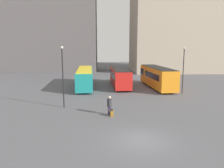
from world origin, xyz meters
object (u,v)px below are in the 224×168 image
bus_1 (120,77)px  traveler (110,104)px  bus_0 (85,77)px  lamp_post_1 (183,67)px  suitcase (112,113)px  bus_2 (157,76)px  lamp_post_0 (63,73)px

bus_1 → traveler: size_ratio=5.71×
bus_0 → bus_1: bus_1 is taller
bus_0 → lamp_post_1: bearing=-114.5°
bus_1 → suitcase: (-1.77, -15.84, -1.37)m
suitcase → lamp_post_1: (10.31, 10.16, 3.48)m
bus_1 → bus_2: size_ratio=0.93×
bus_1 → lamp_post_1: 10.47m
lamp_post_0 → suitcase: bearing=-32.0°
suitcase → lamp_post_1: 14.89m
bus_1 → lamp_post_1: (8.54, -5.68, 2.11)m
lamp_post_1 → bus_1: bearing=146.4°
bus_2 → lamp_post_1: lamp_post_1 is taller
traveler → bus_1: bearing=-3.5°
bus_2 → lamp_post_1: (2.59, -4.46, 1.95)m
bus_0 → traveler: bus_0 is taller
bus_0 → lamp_post_0: (-1.17, -12.31, 2.20)m
bus_2 → lamp_post_1: bearing=-155.4°
suitcase → lamp_post_0: bearing=61.8°
suitcase → lamp_post_1: size_ratio=0.12×
bus_0 → lamp_post_1: lamp_post_1 is taller
traveler → suitcase: (0.22, -0.47, -0.83)m
lamp_post_0 → lamp_post_1: size_ratio=1.02×
bus_2 → lamp_post_0: lamp_post_0 is taller
bus_1 → suitcase: 16.00m
bus_0 → lamp_post_1: 15.41m
bus_0 → suitcase: size_ratio=16.00×
bus_2 → traveler: bearing=145.2°
lamp_post_0 → bus_2: bearing=41.5°
bus_0 → traveler: (3.76, -15.06, -0.52)m
bus_2 → suitcase: bus_2 is taller
traveler → lamp_post_0: size_ratio=0.28×
bus_1 → suitcase: size_ratio=13.60×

